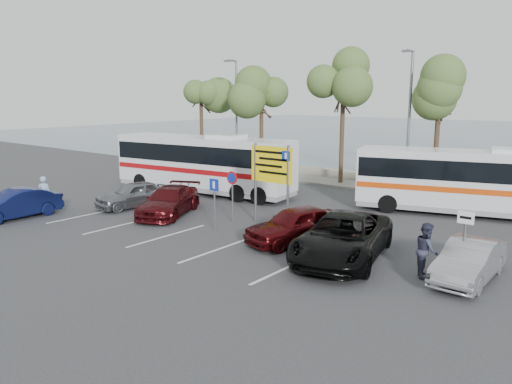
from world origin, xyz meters
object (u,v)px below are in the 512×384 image
Objects in this scene: street_lamp_right at (409,115)px; car_red at (296,225)px; car_blue at (15,204)px; car_maroon at (169,201)px; car_silver_a at (134,194)px; suv_black at (343,237)px; direction_sign at (271,171)px; car_silver_b at (469,261)px; pedestrian_far at (426,250)px; coach_bus_left at (203,165)px; pedestrian_near at (45,194)px; coach_bus_right at (472,184)px; street_lamp_left at (236,110)px.

car_red is (0.50, -12.02, -3.87)m from street_lamp_right.
car_blue is 7.15m from car_maroon.
suv_black is at bearing 6.38° from car_silver_a.
street_lamp_right is 10.73m from direction_sign.
direction_sign reaches higher than car_silver_b.
car_blue is at bearing 75.46° from pedestrian_far.
coach_bus_left is 2.76× the size of car_blue.
car_maroon is 1.20× the size of car_silver_b.
car_blue is at bearing 60.21° from pedestrian_near.
car_blue reaches higher than car_silver_a.
pedestrian_far is at bearing 14.01° from car_blue.
coach_bus_right is at bearing 66.91° from suv_black.
car_silver_b is (7.00, -12.02, -3.96)m from street_lamp_right.
coach_bus_left is 6.29× the size of pedestrian_near.
coach_bus_left is 5.09m from car_silver_a.
car_red is 5.34m from pedestrian_far.
coach_bus_left is 2.02× the size of suv_black.
coach_bus_right is at bearing -20.82° from pedestrian_far.
street_lamp_left is 22.90m from pedestrian_far.
car_red is (10.10, 0.00, 0.06)m from car_silver_a.
suv_black reaches higher than car_blue.
street_lamp_right reaches higher than direction_sign.
coach_bus_left reaches higher than pedestrian_near.
pedestrian_far is (7.81, -2.20, -1.55)m from direction_sign.
pedestrian_far is (17.82, 3.00, -0.04)m from pedestrian_near.
car_maroon is (-6.89, -12.02, -3.93)m from street_lamp_right.
suv_black reaches higher than car_maroon.
car_blue is (1.00, -17.02, -3.91)m from street_lamp_left.
street_lamp_right is 0.74× the size of coach_bus_right.
street_lamp_left reaches higher than car_red.
coach_bus_right is 9.88m from car_red.
pedestrian_near is at bearing -142.85° from coach_bus_right.
car_silver_a is 12.52m from suv_black.
direction_sign reaches higher than coach_bus_right.
car_red is at bearing -179.75° from car_silver_b.
pedestrian_near is at bearing 89.84° from car_blue.
coach_bus_left reaches higher than car_maroon.
direction_sign is at bearing -6.10° from car_maroon.
direction_sign is 0.85× the size of car_red.
pedestrian_far reaches higher than suv_black.
street_lamp_right is 21.19m from car_blue.
street_lamp_left is at bearing 156.99° from car_red.
car_silver_a is 0.94× the size of car_blue.
pedestrian_far is (2.92, 0.13, 0.09)m from suv_black.
car_maroon reaches higher than car_silver_a.
street_lamp_left reaches higher than car_silver_b.
pedestrian_far reaches higher than car_blue.
car_silver_a is at bearing -167.42° from direction_sign.
direction_sign is 7.99m from car_silver_a.
street_lamp_right is at bearing 79.06° from direction_sign.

